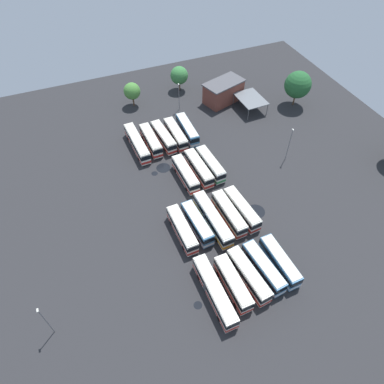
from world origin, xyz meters
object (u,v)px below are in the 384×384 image
(bus_row0_slot4, at_px, (187,130))
(bus_row2_slot3, at_px, (229,214))
(bus_row3_slot2, at_px, (248,275))
(bus_row0_slot2, at_px, (164,137))
(bus_row3_slot4, at_px, (280,262))
(depot_building, at_px, (223,92))
(lamp_post_mid_lot, at_px, (289,143))
(lamp_post_by_building, at_px, (46,320))
(bus_row1_slot3, at_px, (199,168))
(bus_row0_slot1, at_px, (151,140))
(bus_row3_slot0, at_px, (214,291))
(bus_row3_slot1, at_px, (233,283))
(bus_row1_slot4, at_px, (210,164))
(bus_row3_slot3, at_px, (263,268))
(bus_row0_slot3, at_px, (176,134))
(tree_east_edge, at_px, (298,85))
(bus_row2_slot2, at_px, (212,219))
(bus_row2_slot0, at_px, (182,229))
(bus_row2_slot4, at_px, (242,209))
(bus_row1_slot2, at_px, (185,174))
(lamp_post_near_entrance, at_px, (179,96))
(tree_north_edge, at_px, (179,75))
(maintenance_shelter, at_px, (251,99))
(bus_row2_slot1, at_px, (197,223))
(tree_south_edge, at_px, (132,91))
(bus_row0_slot0, at_px, (137,143))

(bus_row0_slot4, distance_m, bus_row2_slot3, 29.64)
(bus_row3_slot2, bearing_deg, bus_row0_slot2, -178.29)
(bus_row3_slot4, height_order, depot_building, depot_building)
(lamp_post_mid_lot, bearing_deg, bus_row0_slot2, -123.72)
(bus_row2_slot3, bearing_deg, lamp_post_by_building, -74.74)
(bus_row1_slot3, bearing_deg, bus_row0_slot4, 168.66)
(bus_row0_slot1, xyz_separation_m, depot_building, (-11.60, 26.06, 1.24))
(bus_row3_slot0, bearing_deg, bus_row0_slot4, 164.17)
(bus_row1_slot3, height_order, bus_row3_slot1, same)
(bus_row1_slot4, bearing_deg, bus_row3_slot3, -4.71)
(bus_row0_slot3, relative_size, bus_row1_slot3, 0.99)
(depot_building, distance_m, tree_east_edge, 20.99)
(bus_row1_slot4, height_order, bus_row3_slot0, same)
(bus_row1_slot3, distance_m, bus_row2_slot3, 14.94)
(bus_row2_slot2, xyz_separation_m, lamp_post_mid_lot, (-11.59, 25.38, 3.10))
(bus_row2_slot0, relative_size, bus_row2_slot4, 0.97)
(bus_row2_slot0, relative_size, bus_row3_slot4, 1.03)
(bus_row2_slot3, bearing_deg, bus_row3_slot1, -23.82)
(lamp_post_mid_lot, bearing_deg, bus_row1_slot2, -95.94)
(bus_row3_slot0, height_order, lamp_post_near_entrance, lamp_post_near_entrance)
(bus_row1_slot2, xyz_separation_m, tree_north_edge, (-36.90, 12.64, 2.94))
(lamp_post_near_entrance, bearing_deg, bus_row2_slot0, -20.14)
(lamp_post_mid_lot, bearing_deg, bus_row0_slot4, -132.93)
(bus_row2_slot2, height_order, maintenance_shelter, bus_row2_slot2)
(maintenance_shelter, height_order, lamp_post_mid_lot, lamp_post_mid_lot)
(tree_north_edge, bearing_deg, bus_row2_slot1, -17.07)
(bus_row1_slot3, xyz_separation_m, bus_row3_slot1, (29.44, -5.88, -0.00))
(depot_building, height_order, maintenance_shelter, depot_building)
(bus_row1_slot4, relative_size, lamp_post_by_building, 1.26)
(maintenance_shelter, distance_m, tree_north_edge, 23.01)
(depot_building, bearing_deg, bus_row3_slot4, -14.94)
(bus_row2_slot3, xyz_separation_m, bus_row3_slot1, (14.51, -6.41, -0.00))
(bus_row2_slot0, xyz_separation_m, tree_north_edge, (-51.28, 19.05, 2.94))
(tree_south_edge, bearing_deg, bus_row1_slot4, 15.93)
(bus_row0_slot4, relative_size, bus_row3_slot2, 1.00)
(tree_north_edge, bearing_deg, bus_row3_slot4, -4.23)
(bus_row0_slot4, bearing_deg, tree_east_edge, 92.40)
(bus_row3_slot2, relative_size, tree_east_edge, 1.11)
(bus_row2_slot1, bearing_deg, tree_east_edge, 125.15)
(bus_row0_slot3, distance_m, bus_row2_slot3, 28.90)
(bus_row0_slot2, distance_m, lamp_post_mid_lot, 31.44)
(bus_row0_slot1, bearing_deg, bus_row0_slot2, 90.52)
(bus_row1_slot2, xyz_separation_m, bus_row3_slot3, (28.20, 4.32, 0.00))
(bus_row3_slot4, bearing_deg, bus_row3_slot2, -87.28)
(bus_row0_slot4, height_order, bus_row3_slot0, same)
(bus_row0_slot1, xyz_separation_m, bus_row3_slot1, (43.52, 1.42, -0.00))
(bus_row0_slot0, relative_size, bus_row1_slot4, 1.26)
(bus_row0_slot0, bearing_deg, tree_north_edge, 137.77)
(bus_row0_slot2, bearing_deg, bus_row3_slot4, 10.69)
(bus_row1_slot2, xyz_separation_m, tree_south_edge, (-34.16, -2.82, 2.80))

